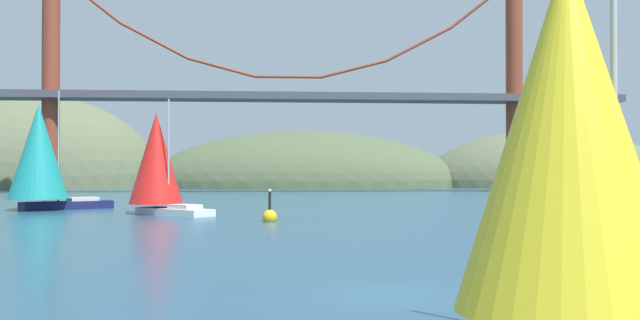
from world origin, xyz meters
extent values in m
plane|color=navy|center=(0.00, 0.00, 0.00)|extent=(360.00, 360.00, 0.00)
ellipsoid|color=#5B6647|center=(-55.00, 135.00, 0.00)|extent=(57.54, 44.00, 40.55)
ellipsoid|color=#5B6647|center=(60.00, 135.00, 0.00)|extent=(57.00, 44.00, 25.95)
ellipsoid|color=#4C5B3D|center=(5.00, 135.00, 0.00)|extent=(69.85, 44.00, 24.75)
cylinder|color=brown|center=(-38.20, 95.00, 18.09)|extent=(2.80, 2.80, 36.18)
cylinder|color=brown|center=(38.20, 95.00, 18.09)|extent=(2.80, 2.80, 36.18)
cube|color=#47474C|center=(0.00, 95.00, 15.77)|extent=(112.40, 6.00, 1.20)
cylinder|color=brown|center=(-21.83, 95.00, 24.81)|extent=(11.15, 0.50, 6.13)
cylinder|color=brown|center=(-10.91, 95.00, 20.54)|extent=(11.04, 0.50, 3.33)
cylinder|color=brown|center=(0.00, 95.00, 19.12)|extent=(10.91, 0.50, 0.50)
cylinder|color=brown|center=(10.91, 95.00, 20.54)|extent=(11.04, 0.50, 3.33)
cylinder|color=brown|center=(21.83, 95.00, 24.81)|extent=(11.15, 0.50, 6.13)
cylinder|color=brown|center=(32.74, 95.00, 31.92)|extent=(11.22, 0.50, 8.93)
cube|color=white|center=(-11.31, 38.50, 0.28)|extent=(7.17, 7.14, 0.57)
cube|color=beige|center=(-10.31, 37.51, 0.75)|extent=(3.01, 3.00, 0.36)
cylinder|color=#B2B2B7|center=(-11.86, 39.05, 5.17)|extent=(0.14, 0.14, 9.21)
cone|color=red|center=(-13.09, 40.27, 4.79)|extent=(6.46, 6.46, 7.84)
cylinder|color=#B2B2B7|center=(3.66, -6.95, 4.74)|extent=(0.14, 0.14, 8.12)
cone|color=yellow|center=(2.30, -7.72, 4.57)|extent=(6.07, 6.07, 7.18)
cube|color=#191E4C|center=(-22.70, 48.17, 0.38)|extent=(8.18, 6.61, 0.76)
cube|color=beige|center=(-21.45, 49.04, 0.94)|extent=(3.16, 2.89, 0.36)
cylinder|color=#B2B2B7|center=(-23.40, 47.68, 6.05)|extent=(0.14, 0.14, 10.58)
cone|color=teal|center=(-24.93, 46.61, 5.51)|extent=(7.51, 7.51, 8.90)
sphere|color=gold|center=(-3.38, 30.82, 0.30)|extent=(1.10, 1.10, 1.10)
cylinder|color=black|center=(-3.38, 30.82, 1.35)|extent=(0.20, 0.20, 1.60)
sphere|color=#F2EA99|center=(-3.38, 30.82, 2.27)|extent=(0.24, 0.24, 0.24)
camera|label=1|loc=(-3.65, -21.29, 3.79)|focal=39.67mm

